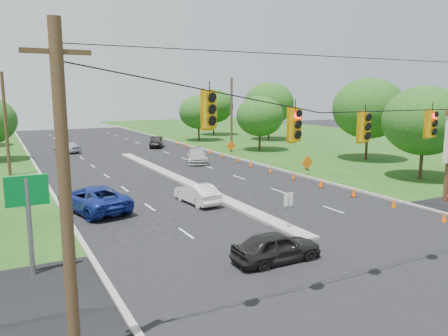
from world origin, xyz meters
TOP-DOWN VIEW (x-y plane):
  - ground at (0.00, 0.00)m, footprint 160.00×160.00m
  - grass_right at (30.00, 20.00)m, footprint 40.00×160.00m
  - cross_street at (0.00, 0.00)m, footprint 160.00×14.00m
  - curb_left at (-10.10, 30.00)m, footprint 0.25×110.00m
  - curb_right at (10.10, 30.00)m, footprint 0.25×110.00m
  - median at (0.00, 21.00)m, footprint 1.00×34.00m
  - median_sign at (0.00, 6.00)m, footprint 0.55×0.06m
  - signal_span at (-0.05, -1.00)m, footprint 25.60×0.32m
  - utility_pole_far_left at (-12.50, 30.00)m, footprint 0.28×0.28m
  - utility_pole_far_right at (12.50, 35.00)m, footprint 0.28×0.28m
  - cone_0 at (8.60, 3.00)m, footprint 0.32×0.32m
  - cone_1 at (8.60, 6.50)m, footprint 0.32×0.32m
  - cone_2 at (8.60, 10.00)m, footprint 0.32×0.32m
  - cone_3 at (8.60, 13.50)m, footprint 0.32×0.32m
  - cone_4 at (8.60, 17.00)m, footprint 0.32×0.32m
  - cone_5 at (8.60, 20.50)m, footprint 0.32×0.32m
  - cone_6 at (8.60, 24.00)m, footprint 0.32×0.32m
  - cone_7 at (9.20, 27.50)m, footprint 0.32×0.32m
  - cone_8 at (9.20, 31.00)m, footprint 0.32×0.32m
  - cone_9 at (9.20, 34.50)m, footprint 0.32×0.32m
  - cone_10 at (9.20, 38.00)m, footprint 0.32×0.32m
  - cone_11 at (9.20, 41.50)m, footprint 0.32×0.32m
  - cone_12 at (9.20, 45.00)m, footprint 0.32×0.32m
  - work_sign_1 at (10.80, 18.00)m, footprint 1.27×0.58m
  - work_sign_2 at (10.80, 32.00)m, footprint 1.27×0.58m
  - tree_7 at (18.00, 12.00)m, footprint 6.72×6.72m
  - tree_8 at (22.00, 22.00)m, footprint 7.56×7.56m
  - tree_9 at (16.00, 34.00)m, footprint 5.88×5.88m
  - tree_10 at (24.00, 44.00)m, footprint 7.56×7.56m
  - tree_11 at (20.00, 55.00)m, footprint 6.72×6.72m
  - tree_12 at (14.00, 48.00)m, footprint 5.88×5.88m
  - black_sedan at (-3.07, 2.63)m, footprint 4.02×1.62m
  - white_sedan at (-1.88, 13.52)m, footprint 1.82×4.21m
  - blue_pickup at (-8.38, 14.72)m, footprint 4.08×6.35m
  - silver_car_far at (5.11, 29.00)m, footprint 3.70×5.40m
  - silver_car_oncoming at (-5.72, 43.38)m, footprint 3.07×4.37m
  - dark_car_receding at (5.68, 43.43)m, footprint 3.17×4.57m

SIDE VIEW (x-z plane):
  - ground at x=0.00m, z-range 0.00..0.00m
  - grass_right at x=30.00m, z-range -0.03..0.03m
  - cross_street at x=0.00m, z-range -0.01..0.01m
  - curb_left at x=-10.10m, z-range -0.08..0.08m
  - curb_right at x=10.10m, z-range -0.08..0.08m
  - median at x=0.00m, z-range -0.09..0.09m
  - cone_0 at x=8.60m, z-range 0.00..0.70m
  - cone_1 at x=8.60m, z-range 0.00..0.70m
  - cone_2 at x=8.60m, z-range 0.00..0.70m
  - cone_3 at x=8.60m, z-range 0.00..0.70m
  - cone_4 at x=8.60m, z-range 0.00..0.70m
  - cone_5 at x=8.60m, z-range 0.00..0.70m
  - cone_6 at x=8.60m, z-range 0.00..0.70m
  - cone_7 at x=9.20m, z-range 0.00..0.70m
  - cone_8 at x=9.20m, z-range 0.00..0.70m
  - cone_9 at x=9.20m, z-range 0.00..0.70m
  - cone_10 at x=9.20m, z-range 0.00..0.70m
  - cone_11 at x=9.20m, z-range 0.00..0.70m
  - cone_12 at x=9.20m, z-range 0.00..0.70m
  - white_sedan at x=-1.88m, z-range 0.00..1.35m
  - black_sedan at x=-3.07m, z-range 0.00..1.37m
  - silver_car_oncoming at x=-5.72m, z-range 0.00..1.38m
  - dark_car_receding at x=5.68m, z-range 0.00..1.43m
  - silver_car_far at x=5.11m, z-range 0.00..1.45m
  - blue_pickup at x=-8.38m, z-range 0.00..1.63m
  - work_sign_1 at x=10.80m, z-range 0.41..1.78m
  - work_sign_2 at x=10.80m, z-range 0.41..1.78m
  - median_sign at x=0.00m, z-range 0.44..2.49m
  - tree_9 at x=16.00m, z-range 0.91..7.77m
  - tree_12 at x=14.00m, z-range 0.91..7.77m
  - utility_pole_far_left at x=-12.50m, z-range 0.00..9.00m
  - utility_pole_far_right at x=12.50m, z-range 0.00..9.00m
  - tree_7 at x=18.00m, z-range 1.04..8.88m
  - tree_11 at x=20.00m, z-range 1.04..8.88m
  - signal_span at x=-0.05m, z-range 0.47..9.47m
  - tree_8 at x=22.00m, z-range 1.17..9.99m
  - tree_10 at x=24.00m, z-range 1.17..9.99m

